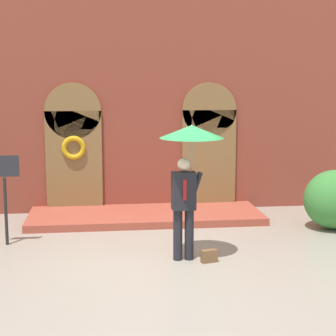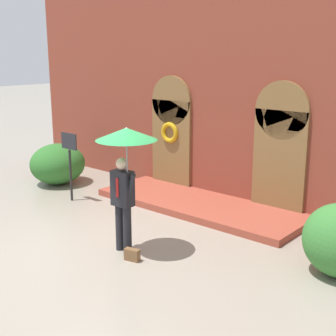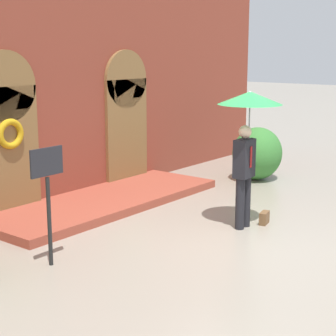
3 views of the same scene
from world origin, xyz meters
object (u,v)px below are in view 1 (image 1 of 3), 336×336
at_px(shrub_right, 334,200).
at_px(sign_post, 5,185).
at_px(person_with_umbrella, 190,151).
at_px(handbag, 209,256).

bearing_deg(shrub_right, sign_post, -176.75).
bearing_deg(person_with_umbrella, shrub_right, 26.35).
xyz_separation_m(person_with_umbrella, sign_post, (-3.31, 1.28, -0.75)).
bearing_deg(person_with_umbrella, sign_post, 158.87).
bearing_deg(handbag, sign_post, 144.65).
bearing_deg(sign_post, handbag, -22.16).
xyz_separation_m(person_with_umbrella, shrub_right, (3.35, 1.66, -1.29)).
relative_size(person_with_umbrella, sign_post, 1.37).
distance_m(person_with_umbrella, shrub_right, 3.95).
relative_size(person_with_umbrella, handbag, 8.44).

